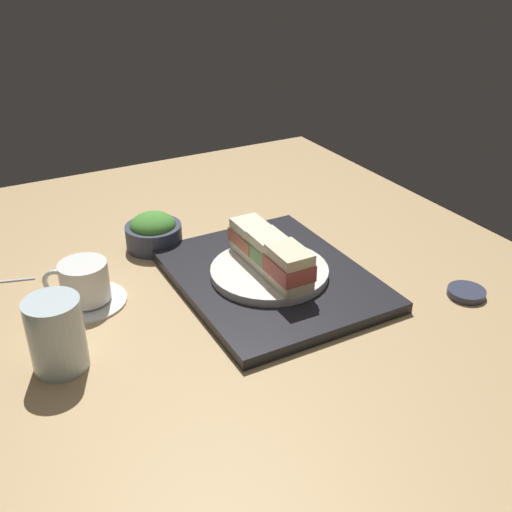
# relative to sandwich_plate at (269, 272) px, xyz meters

# --- Properties ---
(ground_plane) EXTENTS (1.40, 1.00, 0.03)m
(ground_plane) POSITION_rel_sandwich_plate_xyz_m (-0.03, 0.02, -0.04)
(ground_plane) COLOR tan
(serving_tray) EXTENTS (0.37, 0.30, 0.02)m
(serving_tray) POSITION_rel_sandwich_plate_xyz_m (0.01, -0.01, -0.02)
(serving_tray) COLOR black
(serving_tray) RESTS_ON ground_plane
(sandwich_plate) EXTENTS (0.20, 0.20, 0.01)m
(sandwich_plate) POSITION_rel_sandwich_plate_xyz_m (0.00, 0.00, 0.00)
(sandwich_plate) COLOR white
(sandwich_plate) RESTS_ON serving_tray
(sandwich_near) EXTENTS (0.07, 0.05, 0.06)m
(sandwich_near) POSITION_rel_sandwich_plate_xyz_m (-0.06, -0.00, 0.04)
(sandwich_near) COLOR beige
(sandwich_near) RESTS_ON sandwich_plate
(sandwich_middle) EXTENTS (0.07, 0.05, 0.06)m
(sandwich_middle) POSITION_rel_sandwich_plate_xyz_m (0.00, 0.00, 0.04)
(sandwich_middle) COLOR #EFE5C1
(sandwich_middle) RESTS_ON sandwich_plate
(sandwich_far) EXTENTS (0.08, 0.05, 0.06)m
(sandwich_far) POSITION_rel_sandwich_plate_xyz_m (0.06, 0.00, 0.04)
(sandwich_far) COLOR #EFE5C1
(sandwich_far) RESTS_ON sandwich_plate
(salad_bowl) EXTENTS (0.10, 0.10, 0.07)m
(salad_bowl) POSITION_rel_sandwich_plate_xyz_m (0.22, 0.12, 0.01)
(salad_bowl) COLOR #33384C
(salad_bowl) RESTS_ON ground_plane
(coffee_cup) EXTENTS (0.12, 0.12, 0.07)m
(coffee_cup) POSITION_rel_sandwich_plate_xyz_m (0.09, 0.28, 0.01)
(coffee_cup) COLOR white
(coffee_cup) RESTS_ON ground_plane
(drinking_glass) EXTENTS (0.07, 0.07, 0.11)m
(drinking_glass) POSITION_rel_sandwich_plate_xyz_m (-0.05, 0.35, 0.03)
(drinking_glass) COLOR silver
(drinking_glass) RESTS_ON ground_plane
(small_sauce_dish) EXTENTS (0.06, 0.06, 0.01)m
(small_sauce_dish) POSITION_rel_sandwich_plate_xyz_m (-0.18, -0.26, -0.02)
(small_sauce_dish) COLOR #33384C
(small_sauce_dish) RESTS_ON ground_plane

